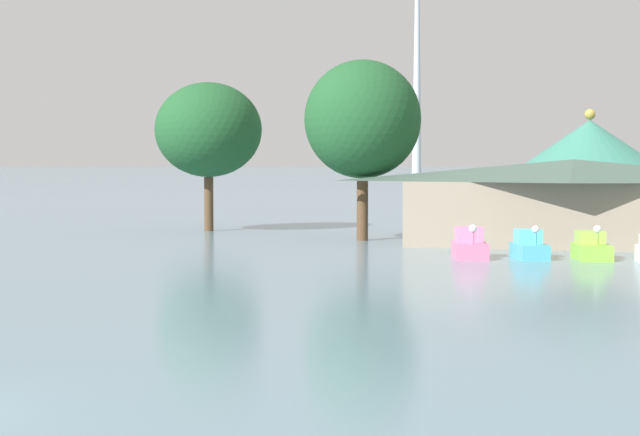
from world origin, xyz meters
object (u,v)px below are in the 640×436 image
pedal_boat_cyan (529,247)px  boathouse (573,201)px  shoreline_tree_tall_left (208,130)px  shoreline_tree_mid (363,120)px  pedal_boat_lime (591,248)px  pedal_boat_pink (470,246)px  green_roof_pavilion (589,170)px

pedal_boat_cyan → boathouse: boathouse is taller
shoreline_tree_tall_left → shoreline_tree_mid: shoreline_tree_mid is taller
pedal_boat_cyan → boathouse: bearing=148.1°
boathouse → pedal_boat_lime: bearing=-81.1°
pedal_boat_pink → shoreline_tree_tall_left: size_ratio=0.31×
pedal_boat_lime → shoreline_tree_tall_left: size_ratio=0.30×
shoreline_tree_tall_left → pedal_boat_pink: bearing=-38.1°
pedal_boat_cyan → green_roof_pavilion: green_roof_pavilion is taller
pedal_boat_cyan → pedal_boat_pink: bearing=-97.6°
pedal_boat_pink → pedal_boat_cyan: pedal_boat_pink is taller
boathouse → shoreline_tree_mid: shoreline_tree_mid is taller
boathouse → shoreline_tree_mid: bearing=173.1°
boathouse → shoreline_tree_tall_left: size_ratio=1.92×
boathouse → green_roof_pavilion: (0.56, 10.40, 1.69)m
pedal_boat_pink → green_roof_pavilion: 19.97m
green_roof_pavilion → boathouse: bearing=-93.1°
pedal_boat_cyan → green_roof_pavilion: (2.30, 18.36, 3.66)m
pedal_boat_lime → boathouse: (-1.19, 7.63, 1.99)m
boathouse → shoreline_tree_mid: (-12.42, 1.51, 4.72)m
pedal_boat_lime → shoreline_tree_mid: 17.72m
green_roof_pavilion → shoreline_tree_tall_left: shoreline_tree_tall_left is taller
shoreline_tree_tall_left → pedal_boat_lime: bearing=-29.8°
green_roof_pavilion → pedal_boat_cyan: bearing=-97.1°
pedal_boat_cyan → pedal_boat_lime: bearing=76.9°
pedal_boat_pink → pedal_boat_cyan: size_ratio=1.07×
pedal_boat_cyan → pedal_boat_lime: 2.95m
pedal_boat_lime → boathouse: size_ratio=0.16×
pedal_boat_pink → shoreline_tree_mid: 14.40m
pedal_boat_lime → shoreline_tree_mid: shoreline_tree_mid is taller
shoreline_tree_mid → green_roof_pavilion: bearing=34.4°
boathouse → green_roof_pavilion: 10.55m
pedal_boat_cyan → shoreline_tree_mid: shoreline_tree_mid is taller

